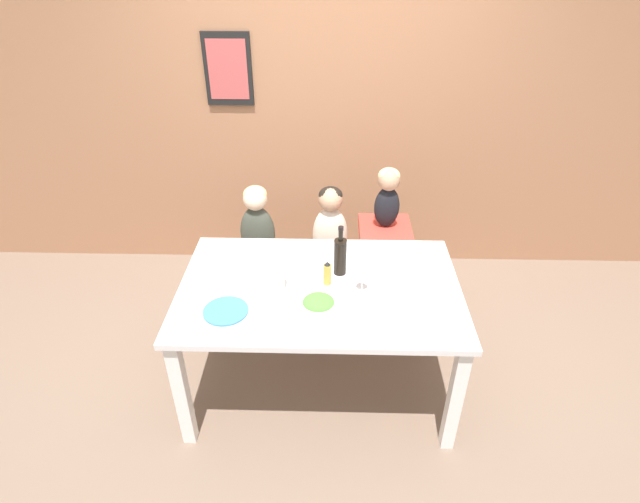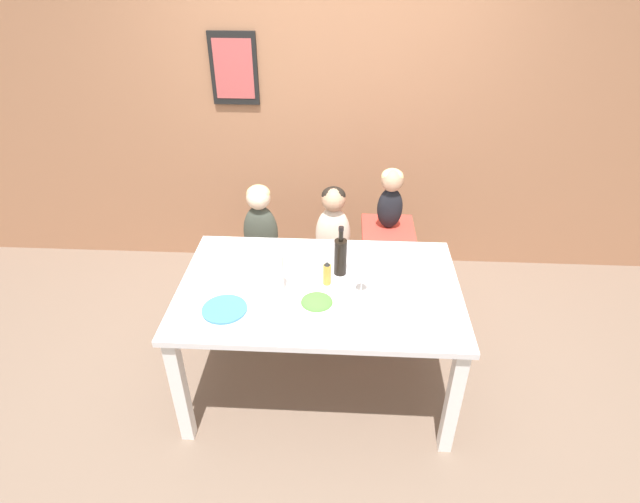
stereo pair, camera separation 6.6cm
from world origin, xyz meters
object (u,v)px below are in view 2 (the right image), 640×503
at_px(person_child_center, 333,223).
at_px(chair_far_left, 263,265).
at_px(dinner_plate_front_left, 225,309).
at_px(chair_right_highchair, 387,246).
at_px(salad_bowl_large, 317,305).
at_px(chair_far_center, 332,267).
at_px(paper_towel_roll, 273,273).
at_px(wine_glass_near, 362,274).
at_px(person_baby_right, 391,194).
at_px(wine_bottle, 340,256).
at_px(person_child_left, 260,221).
at_px(dinner_plate_back_left, 256,255).

bearing_deg(person_child_center, chair_far_left, -179.86).
distance_m(person_child_center, dinner_plate_front_left, 1.14).
height_order(chair_right_highchair, salad_bowl_large, salad_bowl_large).
bearing_deg(chair_far_center, chair_far_left, 180.00).
bearing_deg(paper_towel_roll, chair_right_highchair, 50.47).
relative_size(chair_right_highchair, person_child_center, 1.28).
distance_m(chair_right_highchair, paper_towel_roll, 1.11).
height_order(chair_far_left, paper_towel_roll, paper_towel_roll).
relative_size(chair_far_center, wine_glass_near, 2.68).
bearing_deg(wine_glass_near, chair_right_highchair, 75.99).
xyz_separation_m(person_baby_right, paper_towel_roll, (-0.68, -0.82, -0.09)).
bearing_deg(paper_towel_roll, chair_far_left, 104.37).
bearing_deg(salad_bowl_large, chair_far_left, 114.86).
xyz_separation_m(salad_bowl_large, dinner_plate_front_left, (-0.49, -0.01, -0.04)).
xyz_separation_m(person_child_center, wine_glass_near, (0.18, -0.81, 0.15)).
relative_size(wine_bottle, wine_glass_near, 1.87).
height_order(chair_far_center, person_child_left, person_child_left).
height_order(chair_far_left, dinner_plate_front_left, dinner_plate_front_left).
bearing_deg(person_baby_right, person_child_center, -179.92).
xyz_separation_m(wine_bottle, dinner_plate_back_left, (-0.52, 0.15, -0.11)).
height_order(chair_right_highchair, dinner_plate_front_left, dinner_plate_front_left).
bearing_deg(person_child_left, salad_bowl_large, -65.17).
bearing_deg(chair_far_center, person_baby_right, 0.26).
height_order(paper_towel_roll, wine_glass_near, paper_towel_roll).
xyz_separation_m(person_baby_right, dinner_plate_front_left, (-0.92, -1.01, -0.20)).
bearing_deg(dinner_plate_front_left, chair_far_center, 61.85).
distance_m(paper_towel_roll, dinner_plate_back_left, 0.39).
bearing_deg(dinner_plate_back_left, paper_towel_roll, -64.71).
xyz_separation_m(chair_far_left, person_baby_right, (0.89, 0.00, 0.60)).
height_order(chair_far_center, paper_towel_roll, paper_towel_roll).
xyz_separation_m(person_child_left, person_baby_right, (0.89, 0.00, 0.24)).
height_order(person_baby_right, salad_bowl_large, person_baby_right).
height_order(person_child_center, wine_bottle, wine_bottle).
relative_size(person_child_center, person_baby_right, 1.33).
distance_m(chair_right_highchair, person_child_left, 0.91).
distance_m(person_child_left, wine_glass_near, 1.07).
relative_size(person_baby_right, wine_bottle, 1.38).
relative_size(person_baby_right, dinner_plate_back_left, 1.80).
bearing_deg(chair_far_left, chair_right_highchair, 0.00).
bearing_deg(paper_towel_roll, salad_bowl_large, -34.17).
bearing_deg(wine_bottle, chair_far_left, 131.92).
height_order(chair_far_left, salad_bowl_large, salad_bowl_large).
relative_size(chair_far_left, wine_bottle, 1.43).
bearing_deg(salad_bowl_large, chair_far_center, 87.14).
bearing_deg(wine_bottle, person_child_left, 131.86).
bearing_deg(dinner_plate_front_left, person_child_left, 88.41).
xyz_separation_m(person_baby_right, dinner_plate_back_left, (-0.84, -0.49, -0.20)).
bearing_deg(wine_bottle, dinner_plate_front_left, -148.26).
height_order(person_baby_right, dinner_plate_front_left, person_baby_right).
relative_size(person_child_center, dinner_plate_back_left, 2.40).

